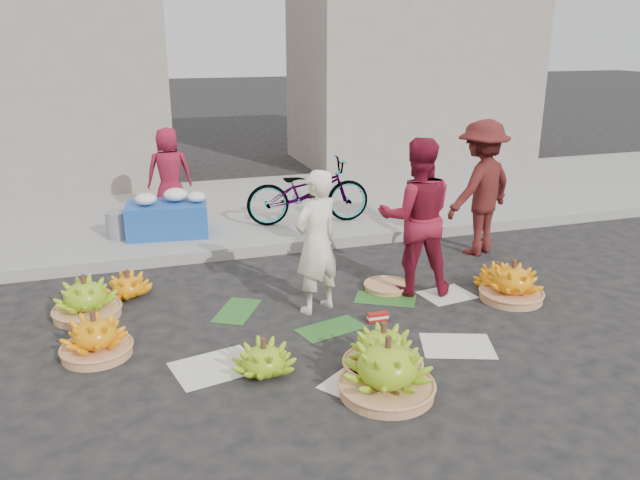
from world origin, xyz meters
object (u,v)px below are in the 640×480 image
object	(u,v)px
banana_bunch_4	(512,283)
vendor_cream	(316,242)
flower_table	(168,216)
bicycle	(308,191)
banana_bunch_0	(95,337)

from	to	relation	value
banana_bunch_4	vendor_cream	bearing A→B (deg)	169.43
banana_bunch_4	flower_table	xyz separation A→B (m)	(-3.37, 3.17, 0.18)
bicycle	banana_bunch_4	bearing A→B (deg)	-151.51
banana_bunch_4	bicycle	size ratio (longest dim) A/B	0.43
banana_bunch_0	banana_bunch_4	bearing A→B (deg)	-0.83
vendor_cream	flower_table	distance (m)	3.08
banana_bunch_0	flower_table	xyz separation A→B (m)	(0.91, 3.11, 0.20)
banana_bunch_4	bicycle	distance (m)	3.43
banana_bunch_4	bicycle	xyz separation A→B (m)	(-1.36, 3.13, 0.40)
banana_bunch_4	flower_table	distance (m)	4.63
flower_table	vendor_cream	bearing A→B (deg)	-58.56
vendor_cream	banana_bunch_4	bearing A→B (deg)	145.37
banana_bunch_4	flower_table	world-z (taller)	flower_table
vendor_cream	bicycle	size ratio (longest dim) A/B	0.83
banana_bunch_0	vendor_cream	bearing A→B (deg)	8.63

